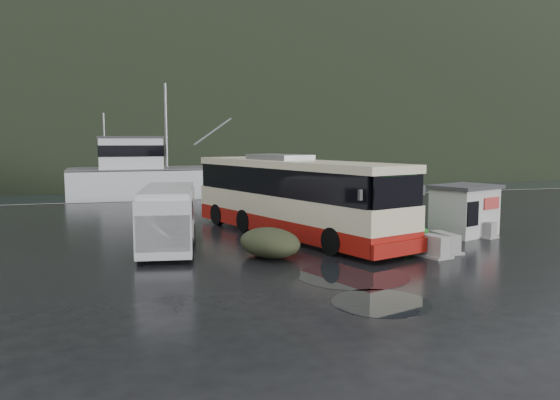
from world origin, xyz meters
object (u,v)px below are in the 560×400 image
object	(u,v)px
coach_bus	(293,236)
dome_tent	(270,257)
waste_bin_left	(411,252)
jersey_barrier_b	(480,237)
jersey_barrier_c	(444,252)
waste_bin_right	(402,238)
jersey_barrier_a	(430,256)
ticket_kiosk	(463,235)
white_van	(169,249)
fishing_trawler	(202,189)

from	to	relation	value
coach_bus	dome_tent	xyz separation A→B (m)	(-2.29, -4.25, 0.00)
waste_bin_left	dome_tent	size ratio (longest dim) A/B	0.46
jersey_barrier_b	jersey_barrier_c	bearing A→B (deg)	-144.27
waste_bin_right	jersey_barrier_a	distance (m)	3.98
waste_bin_left	ticket_kiosk	bearing A→B (deg)	33.22
waste_bin_left	dome_tent	distance (m)	5.76
waste_bin_left	jersey_barrier_c	size ratio (longest dim) A/B	0.85
dome_tent	jersey_barrier_b	distance (m)	10.79
jersey_barrier_b	white_van	bearing A→B (deg)	175.80
ticket_kiosk	jersey_barrier_a	xyz separation A→B (m)	(-4.13, -3.74, 0.00)
waste_bin_left	fishing_trawler	bearing A→B (deg)	97.35
white_van	waste_bin_right	distance (m)	10.62
white_van	jersey_barrier_a	bearing A→B (deg)	-14.87
white_van	waste_bin_right	bearing A→B (deg)	6.79
jersey_barrier_b	jersey_barrier_a	bearing A→B (deg)	-145.96
jersey_barrier_a	coach_bus	bearing A→B (deg)	122.97
coach_bus	jersey_barrier_b	bearing A→B (deg)	-36.30
jersey_barrier_a	jersey_barrier_b	bearing A→B (deg)	34.04
white_van	jersey_barrier_a	size ratio (longest dim) A/B	3.63
coach_bus	jersey_barrier_a	xyz separation A→B (m)	(3.77, -5.82, 0.00)
waste_bin_left	jersey_barrier_b	distance (m)	5.48
jersey_barrier_b	fishing_trawler	bearing A→B (deg)	107.38
coach_bus	jersey_barrier_b	xyz separation A→B (m)	(8.39, -2.70, 0.00)
waste_bin_right	dome_tent	world-z (taller)	waste_bin_right
dome_tent	jersey_barrier_c	xyz separation A→B (m)	(7.05, -1.06, 0.00)
ticket_kiosk	jersey_barrier_b	size ratio (longest dim) A/B	2.05
waste_bin_right	jersey_barrier_c	bearing A→B (deg)	-88.78
dome_tent	fishing_trawler	size ratio (longest dim) A/B	0.10
white_van	jersey_barrier_a	distance (m)	10.55
waste_bin_left	dome_tent	world-z (taller)	waste_bin_left
white_van	waste_bin_left	bearing A→B (deg)	-11.42
dome_tent	jersey_barrier_c	size ratio (longest dim) A/B	1.84
dome_tent	fishing_trawler	xyz separation A→B (m)	(1.71, 30.19, 0.00)
jersey_barrier_a	jersey_barrier_c	bearing A→B (deg)	27.27
waste_bin_right	coach_bus	bearing A→B (deg)	157.49
waste_bin_left	coach_bus	bearing A→B (deg)	124.31
waste_bin_left	jersey_barrier_c	distance (m)	1.38
coach_bus	waste_bin_left	distance (m)	6.07
waste_bin_left	ticket_kiosk	xyz separation A→B (m)	(4.48, 2.93, 0.00)
waste_bin_left	ticket_kiosk	world-z (taller)	ticket_kiosk
dome_tent	ticket_kiosk	xyz separation A→B (m)	(10.19, 2.17, 0.00)
waste_bin_left	waste_bin_right	bearing A→B (deg)	67.44
waste_bin_right	dome_tent	distance (m)	7.35
coach_bus	jersey_barrier_c	xyz separation A→B (m)	(4.77, -5.31, 0.00)
dome_tent	jersey_barrier_b	bearing A→B (deg)	8.26
ticket_kiosk	jersey_barrier_b	xyz separation A→B (m)	(0.49, -0.62, 0.00)
white_van	dome_tent	world-z (taller)	white_van
waste_bin_right	jersey_barrier_c	world-z (taller)	waste_bin_right
waste_bin_right	jersey_barrier_a	bearing A→B (deg)	-103.41
white_van	dome_tent	bearing A→B (deg)	-27.18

